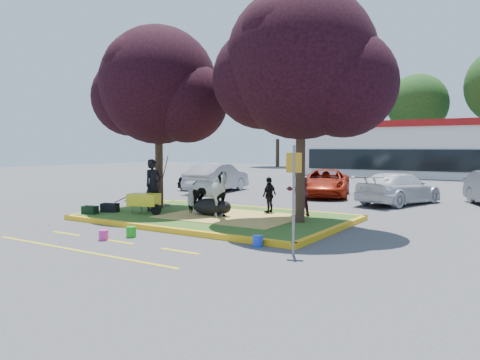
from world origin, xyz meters
The scene contains 31 objects.
ground centered at (0.00, 0.00, 0.00)m, with size 90.00×90.00×0.00m, color #424244.
median_island centered at (0.00, 0.00, 0.07)m, with size 8.00×5.00×0.15m, color #2F561B.
curb_near centered at (0.00, -2.58, 0.07)m, with size 8.30×0.16×0.15m, color yellow.
curb_far centered at (0.00, 2.58, 0.07)m, with size 8.30×0.16×0.15m, color yellow.
curb_left centered at (-4.08, 0.00, 0.07)m, with size 0.16×5.30×0.15m, color yellow.
curb_right centered at (4.08, 0.00, 0.07)m, with size 0.16×5.30×0.15m, color yellow.
straw_bedding centered at (0.60, 0.00, 0.15)m, with size 4.20×3.00×0.01m, color #DDBF5B.
tree_purple_left centered at (-2.78, 0.38, 4.36)m, with size 5.06×4.20×6.51m.
tree_purple_right centered at (2.92, 0.18, 4.56)m, with size 5.30×4.40×6.82m.
fire_lane_stripe_a centered at (-2.00, -4.20, 0.00)m, with size 1.10×0.12×0.01m, color yellow.
fire_lane_stripe_b centered at (0.00, -4.20, 0.00)m, with size 1.10×0.12×0.01m, color yellow.
fire_lane_stripe_c centered at (2.00, -4.20, 0.00)m, with size 1.10×0.12×0.01m, color yellow.
fire_lane_long centered at (0.00, -5.40, 0.00)m, with size 6.00×0.10×0.01m, color yellow.
retail_building centered at (2.00, 27.98, 2.25)m, with size 20.40×8.40×4.40m.
treeline centered at (1.23, 37.61, 7.73)m, with size 46.58×7.80×14.63m.
cow centered at (-0.07, -0.40, 0.89)m, with size 0.80×1.76×1.49m, color silver.
calf centered at (-0.13, -0.14, 0.43)m, with size 1.28×0.73×0.56m, color black.
handler centered at (-2.48, -0.26, 1.04)m, with size 0.65×0.43×1.79m, color black.
visitor_a centered at (2.38, 1.15, 0.99)m, with size 0.82×0.64×1.68m, color #4F1621.
visitor_b centered at (1.21, 1.39, 0.75)m, with size 0.71×0.29×1.21m, color black.
wheelbarrow centered at (-2.20, -1.00, 0.61)m, with size 1.76×0.87×0.67m.
gear_bag_dark centered at (-3.50, -1.31, 0.30)m, with size 0.58×0.31×0.29m, color black.
gear_bag_green centered at (-3.70, -1.99, 0.28)m, with size 0.49×0.30×0.26m, color black.
sign_post centered at (4.30, -3.09, 1.47)m, with size 0.32×0.15×2.40m.
bucket_green centered at (-0.14, -3.60, 0.14)m, with size 0.26×0.26×0.28m, color #1AA218.
bucket_pink centered at (-0.45, -4.25, 0.13)m, with size 0.24×0.24×0.26m, color #DE3197.
bucket_blue centered at (3.23, -2.80, 0.13)m, with size 0.25×0.25×0.27m, color blue.
car_black centered at (-7.15, 9.11, 0.71)m, with size 1.68×4.18×1.43m, color black.
car_silver centered at (-5.52, 7.84, 0.75)m, with size 1.58×4.54×1.50m, color gray.
car_red centered at (0.19, 8.72, 0.65)m, with size 2.16×4.67×1.30m, color #A2220D.
car_white centered at (3.92, 7.52, 0.64)m, with size 1.81×4.44×1.29m, color white.
Camera 1 is at (8.77, -12.24, 2.35)m, focal length 35.00 mm.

